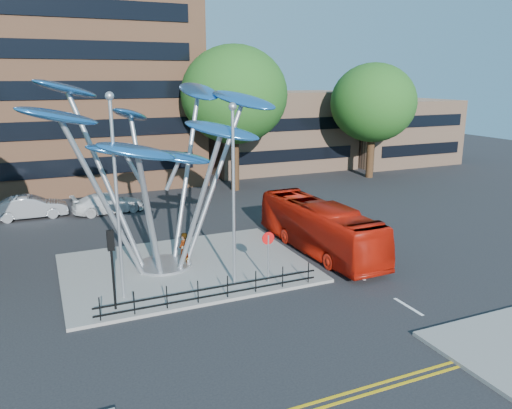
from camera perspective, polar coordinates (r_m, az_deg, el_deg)
name	(u,v)px	position (r m, az deg, el deg)	size (l,w,h in m)	color
ground	(250,315)	(20.99, -0.71, -12.54)	(120.00, 120.00, 0.00)	black
traffic_island	(186,268)	(25.85, -8.04, -7.15)	(12.00, 9.00, 0.15)	slate
double_yellow_near	(327,399)	(16.42, 8.12, -21.13)	(40.00, 0.12, 0.01)	gold
double_yellow_far	(332,405)	(16.22, 8.72, -21.67)	(40.00, 0.12, 0.01)	gold
brick_tower	(39,11)	(49.54, -23.54, 19.65)	(25.00, 15.00, 30.00)	#8F5C3E
low_building_near	(278,131)	(52.95, 2.52, 8.43)	(15.00, 8.00, 8.00)	#A67D61
low_building_far	(397,132)	(58.93, 15.84, 8.02)	(12.00, 8.00, 7.00)	#A67D61
tree_right	(234,95)	(42.13, -2.50, 12.40)	(8.80, 8.80, 12.11)	black
tree_far	(373,103)	(49.02, 13.25, 11.23)	(8.00, 8.00, 10.81)	black
leaf_sculpture	(155,133)	(24.61, -11.45, 7.97)	(12.72, 9.54, 9.51)	#9EA0A5
street_lamp_left	(116,181)	(21.32, -15.75, 2.62)	(0.36, 0.36, 8.80)	#9EA0A5
street_lamp_right	(233,179)	(22.12, -2.60, 2.88)	(0.36, 0.36, 8.30)	#9EA0A5
traffic_light_island	(111,253)	(21.02, -16.19, -5.34)	(0.28, 0.18, 3.42)	black
no_entry_sign_island	(268,248)	(23.14, 1.40, -5.02)	(0.60, 0.10, 2.45)	#9EA0A5
pedestrian_railing_front	(213,291)	(21.86, -4.93, -9.84)	(10.00, 0.06, 1.00)	black
red_bus	(319,227)	(27.95, 7.24, -2.59)	(2.34, 10.01, 2.79)	#B11508
pedestrian	(184,250)	(25.49, -8.26, -5.15)	(0.65, 0.43, 1.79)	gray
parked_car_mid	(30,207)	(37.68, -24.39, -0.28)	(1.68, 4.82, 1.59)	#AFB1B7
parked_car_right	(108,203)	(37.26, -16.54, 0.16)	(2.01, 4.95, 1.44)	silver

